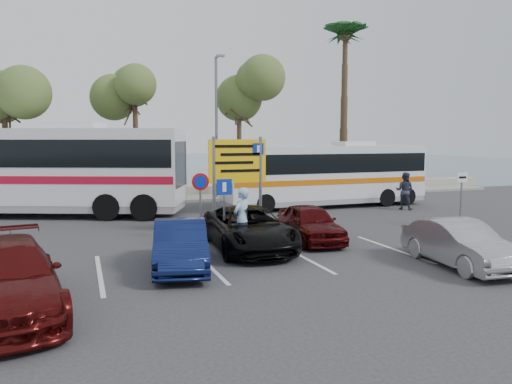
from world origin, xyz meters
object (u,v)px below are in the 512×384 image
object	(u,v)px
car_silver_b	(459,244)
pedestrian_near	(242,219)
street_lamp_right	(217,120)
coach_bus_right	(326,177)
car_blue	(180,245)
suv_black	(248,229)
car_red	(310,223)
direction_sign	(238,168)
coach_bus_left	(33,173)
pedestrian_far	(405,191)
car_maroon	(4,279)

from	to	relation	value
car_silver_b	pedestrian_near	size ratio (longest dim) A/B	1.94
street_lamp_right	coach_bus_right	xyz separation A→B (m)	(4.50, -4.83, -3.03)
car_blue	pedestrian_near	world-z (taller)	pedestrian_near
suv_black	pedestrian_near	distance (m)	0.42
coach_bus_right	car_red	xyz separation A→B (m)	(-4.60, -7.74, -0.93)
direction_sign	coach_bus_left	size ratio (longest dim) A/B	0.26
coach_bus_left	car_blue	bearing A→B (deg)	-68.92
direction_sign	car_red	xyz separation A→B (m)	(1.90, -2.24, -1.79)
street_lamp_right	car_red	size ratio (longest dim) A/B	2.13
coach_bus_right	pedestrian_near	size ratio (longest dim) A/B	5.44
coach_bus_right	car_red	bearing A→B (deg)	-120.74
street_lamp_right	car_blue	world-z (taller)	street_lamp_right
car_red	street_lamp_right	bearing A→B (deg)	94.41
coach_bus_right	car_silver_b	size ratio (longest dim) A/B	2.80
direction_sign	car_blue	world-z (taller)	direction_sign
suv_black	pedestrian_far	distance (m)	11.93
car_maroon	suv_black	distance (m)	7.61
pedestrian_near	car_red	bearing A→B (deg)	156.62
street_lamp_right	pedestrian_far	bearing A→B (deg)	-42.05
car_silver_b	pedestrian_near	bearing A→B (deg)	147.55
car_red	coach_bus_left	bearing A→B (deg)	139.43
street_lamp_right	pedestrian_far	size ratio (longest dim) A/B	4.30
direction_sign	pedestrian_near	bearing A→B (deg)	-104.95
coach_bus_right	car_blue	xyz separation A→B (m)	(-9.50, -9.86, -0.92)
street_lamp_right	car_maroon	bearing A→B (deg)	-117.87
direction_sign	car_red	size ratio (longest dim) A/B	0.96
car_red	pedestrian_far	bearing A→B (deg)	39.98
direction_sign	car_silver_b	xyz separation A→B (m)	(4.30, -6.70, -1.79)
coach_bus_right	car_blue	world-z (taller)	coach_bus_right
direction_sign	pedestrian_near	distance (m)	3.25
street_lamp_right	car_silver_b	xyz separation A→B (m)	(2.30, -17.02, -3.96)
pedestrian_near	car_blue	bearing A→B (deg)	-1.36
coach_bus_right	pedestrian_near	distance (m)	11.05
car_blue	direction_sign	bearing A→B (deg)	65.59
suv_black	pedestrian_far	world-z (taller)	pedestrian_far
direction_sign	pedestrian_far	bearing A→B (deg)	18.66
direction_sign	pedestrian_far	world-z (taller)	direction_sign
car_blue	car_maroon	size ratio (longest dim) A/B	0.78
street_lamp_right	direction_sign	bearing A→B (deg)	-100.94
car_blue	pedestrian_far	world-z (taller)	pedestrian_far
coach_bus_left	pedestrian_far	distance (m)	17.77
coach_bus_right	pedestrian_near	bearing A→B (deg)	-131.07
coach_bus_left	car_blue	xyz separation A→B (m)	(4.50, -11.67, -1.31)
direction_sign	car_blue	xyz separation A→B (m)	(-3.00, -4.37, -1.78)
car_blue	coach_bus_right	bearing A→B (deg)	56.19
car_blue	car_silver_b	world-z (taller)	car_blue
pedestrian_near	coach_bus_left	bearing A→B (deg)	-92.14
pedestrian_far	coach_bus_right	bearing A→B (deg)	17.26
car_blue	car_maroon	bearing A→B (deg)	-139.69
suv_black	pedestrian_near	size ratio (longest dim) A/B	2.44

